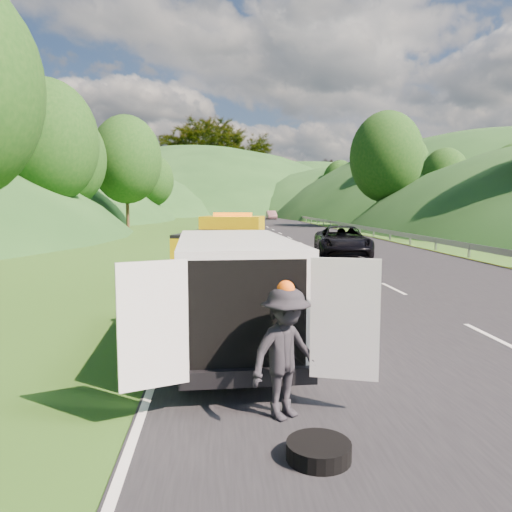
{
  "coord_description": "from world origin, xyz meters",
  "views": [
    {
      "loc": [
        -2.85,
        -12.03,
        2.9
      ],
      "look_at": [
        -1.71,
        2.69,
        1.3
      ],
      "focal_mm": 35.0,
      "sensor_mm": 36.0,
      "label": 1
    }
  ],
  "objects": [
    {
      "name": "ground",
      "position": [
        0.0,
        0.0,
        0.0
      ],
      "size": [
        320.0,
        320.0,
        0.0
      ],
      "primitive_type": "plane",
      "color": "#38661E",
      "rests_on": "ground"
    },
    {
      "name": "road_surface",
      "position": [
        3.0,
        40.0,
        0.01
      ],
      "size": [
        14.0,
        200.0,
        0.02
      ],
      "primitive_type": "cube",
      "color": "black",
      "rests_on": "ground"
    },
    {
      "name": "guardrail",
      "position": [
        10.3,
        52.5,
        0.0
      ],
      "size": [
        0.06,
        140.0,
        1.52
      ],
      "primitive_type": "cube",
      "color": "gray",
      "rests_on": "ground"
    },
    {
      "name": "tree_line_left",
      "position": [
        -19.0,
        60.0,
        0.0
      ],
      "size": [
        14.0,
        140.0,
        14.0
      ],
      "primitive_type": null,
      "color": "#294E17",
      "rests_on": "ground"
    },
    {
      "name": "tree_line_right",
      "position": [
        23.0,
        60.0,
        0.0
      ],
      "size": [
        14.0,
        140.0,
        14.0
      ],
      "primitive_type": null,
      "color": "#294E17",
      "rests_on": "ground"
    },
    {
      "name": "hills_backdrop",
      "position": [
        6.5,
        134.7,
        0.0
      ],
      "size": [
        201.0,
        288.6,
        44.0
      ],
      "primitive_type": null,
      "color": "#2D5B23",
      "rests_on": "ground"
    },
    {
      "name": "tow_truck",
      "position": [
        -2.53,
        5.12,
        1.23
      ],
      "size": [
        3.4,
        6.18,
        2.52
      ],
      "rotation": [
        0.0,
        0.0,
        -0.23
      ],
      "color": "black",
      "rests_on": "ground"
    },
    {
      "name": "white_van",
      "position": [
        -2.56,
        -2.49,
        1.26
      ],
      "size": [
        3.44,
        6.38,
        2.23
      ],
      "rotation": [
        0.0,
        0.0,
        0.05
      ],
      "color": "black",
      "rests_on": "ground"
    },
    {
      "name": "woman",
      "position": [
        -3.77,
        0.68,
        0.0
      ],
      "size": [
        0.63,
        0.71,
        1.59
      ],
      "primitive_type": "imported",
      "rotation": [
        0.0,
        0.0,
        2.01
      ],
      "color": "white",
      "rests_on": "ground"
    },
    {
      "name": "child",
      "position": [
        -1.6,
        0.66,
        0.0
      ],
      "size": [
        0.59,
        0.51,
        1.04
      ],
      "primitive_type": "imported",
      "rotation": [
        0.0,
        0.0,
        -0.24
      ],
      "color": "#D1C86F",
      "rests_on": "ground"
    },
    {
      "name": "worker",
      "position": [
        -1.96,
        -5.64,
        0.0
      ],
      "size": [
        1.32,
        1.19,
        1.77
      ],
      "primitive_type": "imported",
      "rotation": [
        0.0,
        0.0,
        0.61
      ],
      "color": "black",
      "rests_on": "ground"
    },
    {
      "name": "suitcase",
      "position": [
        -4.89,
        0.02,
        0.29
      ],
      "size": [
        0.4,
        0.31,
        0.57
      ],
      "primitive_type": "cube",
      "rotation": [
        0.0,
        0.0,
        0.37
      ],
      "color": "#625A4A",
      "rests_on": "ground"
    },
    {
      "name": "spare_tire",
      "position": [
        -1.74,
        -6.77,
        0.0
      ],
      "size": [
        0.74,
        0.74,
        0.2
      ],
      "primitive_type": "cylinder",
      "color": "black",
      "rests_on": "ground"
    },
    {
      "name": "passing_suv",
      "position": [
        3.78,
        13.98,
        0.0
      ],
      "size": [
        3.39,
        6.08,
        1.61
      ],
      "primitive_type": "imported",
      "rotation": [
        0.0,
        0.0,
        -0.13
      ],
      "color": "black",
      "rests_on": "ground"
    },
    {
      "name": "dist_car_a",
      "position": [
        1.11,
        60.34,
        0.0
      ],
      "size": [
        1.56,
        3.88,
        1.32
      ],
      "primitive_type": "imported",
      "color": "#4C4B50",
      "rests_on": "ground"
    },
    {
      "name": "dist_car_b",
      "position": [
        6.23,
        71.25,
        0.0
      ],
      "size": [
        1.52,
        4.37,
        1.44
      ],
      "primitive_type": "imported",
      "color": "#785052",
      "rests_on": "ground"
    }
  ]
}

